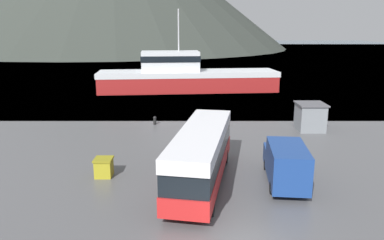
% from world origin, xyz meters
% --- Properties ---
extents(water_surface, '(240.00, 240.00, 0.00)m').
position_xyz_m(water_surface, '(0.00, 141.85, 0.00)').
color(water_surface, '#475B6B').
rests_on(water_surface, ground).
extents(tour_bus, '(4.35, 11.07, 3.31)m').
position_xyz_m(tour_bus, '(-1.60, 6.60, 1.86)').
color(tour_bus, red).
rests_on(tour_bus, ground).
extents(delivery_van, '(2.62, 6.12, 2.48)m').
position_xyz_m(delivery_van, '(3.36, 6.55, 1.31)').
color(delivery_van, navy).
rests_on(delivery_van, ground).
extents(fishing_boat, '(26.30, 8.38, 11.59)m').
position_xyz_m(fishing_boat, '(-3.22, 40.27, 2.19)').
color(fishing_boat, maroon).
rests_on(fishing_boat, water_surface).
extents(storage_bin, '(1.11, 1.13, 1.19)m').
position_xyz_m(storage_bin, '(-7.64, 7.65, 0.60)').
color(storage_bin, olive).
rests_on(storage_bin, ground).
extents(dock_kiosk, '(2.49, 2.67, 2.48)m').
position_xyz_m(dock_kiosk, '(8.48, 18.51, 1.25)').
color(dock_kiosk, slate).
rests_on(dock_kiosk, ground).
extents(mooring_bollard, '(0.32, 0.32, 0.81)m').
position_xyz_m(mooring_bollard, '(-5.73, 20.51, 0.44)').
color(mooring_bollard, black).
rests_on(mooring_bollard, ground).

